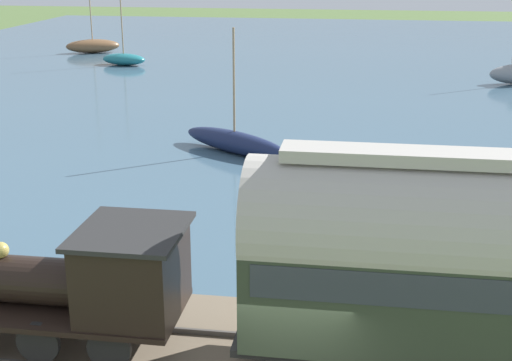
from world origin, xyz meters
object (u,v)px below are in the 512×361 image
sailboat_navy (235,142)px  sailboat_teal (124,59)px  rowboat_near_shore (361,233)px  passenger_coach (453,258)px  rowboat_mid_harbor (332,202)px  sailboat_brown (93,46)px  steam_locomotive (81,279)px

sailboat_navy → sailboat_teal: size_ratio=0.88×
sailboat_navy → rowboat_near_shore: bearing=-115.2°
passenger_coach → rowboat_near_shore: passenger_coach is taller
sailboat_navy → sailboat_teal: 27.27m
rowboat_mid_harbor → sailboat_brown: bearing=-27.6°
rowboat_near_shore → sailboat_navy: bearing=56.4°
sailboat_navy → sailboat_teal: (23.84, 13.24, -0.03)m
sailboat_brown → rowboat_near_shore: (-39.52, -23.99, -0.42)m
sailboat_teal → rowboat_mid_harbor: bearing=-141.4°
sailboat_teal → rowboat_near_shore: bearing=-142.1°
sailboat_brown → rowboat_mid_harbor: 43.47m
passenger_coach → sailboat_navy: 19.34m
passenger_coach → rowboat_mid_harbor: passenger_coach is taller
sailboat_teal → rowboat_near_shore: sailboat_teal is taller
steam_locomotive → rowboat_mid_harbor: 12.09m
steam_locomotive → sailboat_brown: (47.85, 18.14, -1.54)m
passenger_coach → rowboat_mid_harbor: (10.93, 2.76, -2.90)m
sailboat_teal → passenger_coach: bearing=-145.4°
rowboat_near_shore → rowboat_mid_harbor: bearing=46.7°
rowboat_mid_harbor → rowboat_near_shore: size_ratio=1.18×
rowboat_mid_harbor → rowboat_near_shore: (-2.60, -1.05, -0.04)m
steam_locomotive → sailboat_brown: size_ratio=0.70×
passenger_coach → sailboat_teal: bearing=26.5°
passenger_coach → rowboat_near_shore: size_ratio=3.86×
passenger_coach → sailboat_navy: (17.64, 7.47, -2.63)m
steam_locomotive → sailboat_navy: sailboat_navy is taller
sailboat_brown → rowboat_mid_harbor: sailboat_brown is taller
sailboat_teal → rowboat_mid_harbor: sailboat_teal is taller
sailboat_brown → rowboat_near_shore: bearing=-173.0°
passenger_coach → sailboat_navy: bearing=22.9°
rowboat_mid_harbor → sailboat_teal: bearing=-29.0°
steam_locomotive → rowboat_near_shore: bearing=-35.1°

